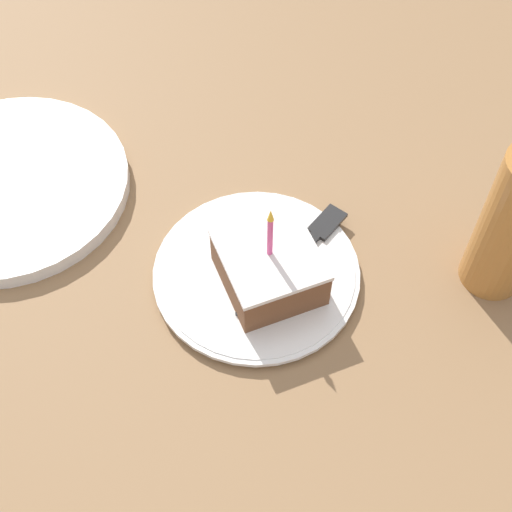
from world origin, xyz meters
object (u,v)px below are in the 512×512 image
cake_slice (269,267)px  side_plate (9,185)px  plate (256,272)px  fork (299,253)px

cake_slice → side_plate: 0.33m
plate → fork: bearing=1.7°
side_plate → cake_slice: bearing=-45.9°
cake_slice → fork: bearing=24.1°
cake_slice → side_plate: size_ratio=0.43×
side_plate → fork: bearing=-38.5°
plate → cake_slice: size_ratio=1.87×
fork → plate: bearing=-178.3°
plate → side_plate: bearing=135.4°
fork → cake_slice: bearing=-155.9°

